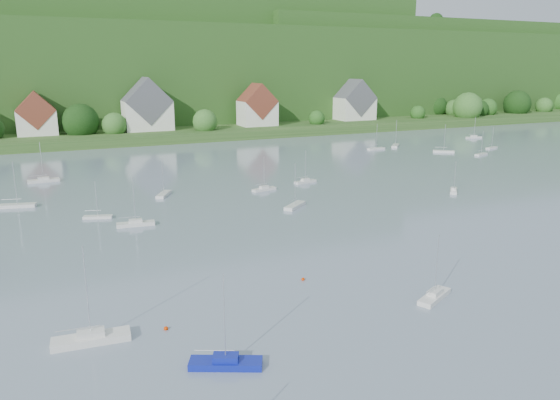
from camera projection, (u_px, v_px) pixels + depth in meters
name	position (u px, v px, depth m)	size (l,w,h in m)	color
far_shore_strip	(129.00, 131.00, 192.86)	(600.00, 60.00, 3.00)	#294C1C
forested_ridge	(103.00, 70.00, 248.32)	(620.00, 181.22, 69.89)	#184315
village_building_1	(36.00, 117.00, 169.35)	(12.00, 9.36, 14.00)	silver
village_building_2	(147.00, 109.00, 182.12)	(16.00, 11.44, 18.00)	silver
village_building_3	(257.00, 108.00, 196.58)	(13.00, 10.40, 15.50)	silver
village_building_4	(355.00, 104.00, 218.10)	(15.00, 10.40, 16.50)	silver
near_sailboat_1	(226.00, 362.00, 44.29)	(6.26, 4.15, 8.25)	#0E1A92
near_sailboat_3	(434.00, 295.00, 57.22)	(5.53, 3.77, 7.32)	silver
near_sailboat_6	(91.00, 338.00, 48.17)	(7.01, 2.47, 9.29)	silver
mooring_buoy_3	(303.00, 280.00, 62.36)	(0.42, 0.42, 0.42)	#D03100
mooring_buoy_5	(166.00, 330.00, 50.65)	(0.43, 0.43, 0.43)	#D03100
far_sailboat_cluster	(230.00, 175.00, 121.22)	(202.53, 64.24, 8.71)	silver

